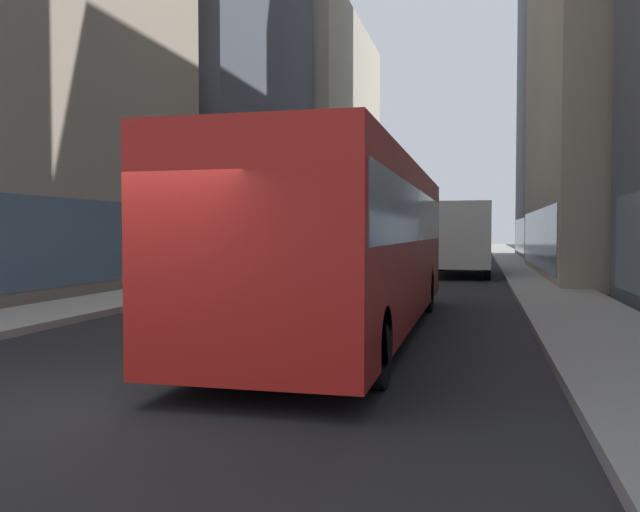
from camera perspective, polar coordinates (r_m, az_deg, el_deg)
The scene contains 12 objects.
ground_plane at distance 41.55m, azimuth 8.84°, elevation -0.49°, with size 120.00×120.00×0.00m, color #232326.
sidewalk_left at distance 42.42m, azimuth 1.14°, elevation -0.31°, with size 2.40×110.00×0.15m, color #ADA89E.
sidewalk_right at distance 41.45m, azimuth 16.71°, elevation -0.46°, with size 2.40×110.00×0.15m, color gray.
building_left_mid at distance 38.26m, azimuth -11.03°, elevation 16.78°, with size 9.68×15.60×23.18m.
building_left_far at distance 57.03m, azimuth -2.14°, elevation 10.10°, with size 11.12×22.83×19.59m.
transit_bus at distance 12.10m, azimuth 2.60°, elevation 1.65°, with size 2.78×11.53×3.05m.
car_grey_wagon at distance 45.01m, azimuth 10.75°, elevation 0.75°, with size 1.76×4.74×1.62m.
car_red_coupe at distance 30.22m, azimuth 1.62°, elevation 0.12°, with size 1.71×4.30×1.62m.
car_blue_hatchback at distance 35.98m, azimuth 10.00°, elevation 0.41°, with size 1.76×4.37×1.62m.
car_black_suv at distance 37.78m, azimuth 6.52°, elevation 0.51°, with size 1.83×4.23×1.62m.
box_truck at distance 28.78m, azimuth 12.27°, elevation 1.66°, with size 2.30×7.50×3.05m.
dalmatian_dog at distance 9.40m, azimuth -11.45°, elevation -6.27°, with size 0.22×0.96×0.72m.
Camera 1 is at (3.54, -6.36, 1.88)m, focal length 36.81 mm.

